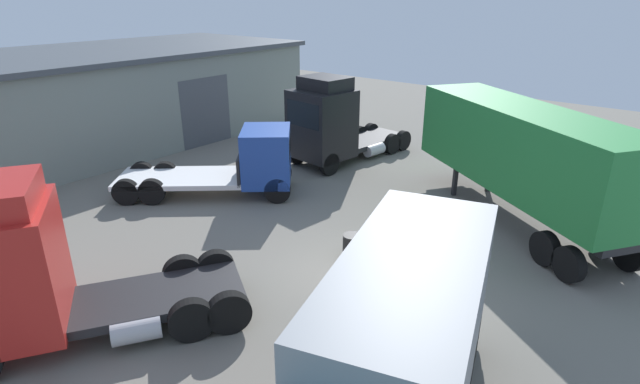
{
  "coord_description": "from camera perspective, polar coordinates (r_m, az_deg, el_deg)",
  "views": [
    {
      "loc": [
        -10.56,
        -7.39,
        7.83
      ],
      "look_at": [
        1.36,
        2.33,
        1.6
      ],
      "focal_mm": 28.0,
      "sensor_mm": 36.0,
      "label": 1
    }
  ],
  "objects": [
    {
      "name": "warehouse_building",
      "position": [
        28.84,
        -28.73,
        8.65
      ],
      "size": [
        27.78,
        10.33,
        4.92
      ],
      "color": "gray",
      "rests_on": "ground_plane"
    },
    {
      "name": "flatbed_truck_blue",
      "position": [
        20.54,
        -8.89,
        3.3
      ],
      "size": [
        6.43,
        6.87,
        2.72
      ],
      "rotation": [
        0.0,
        0.0,
        -0.85
      ],
      "color": "#2347A3",
      "rests_on": "ground_plane"
    },
    {
      "name": "box_truck_teal",
      "position": [
        9.09,
        8.8,
        -18.24
      ],
      "size": [
        8.15,
        4.57,
        3.54
      ],
      "rotation": [
        0.0,
        0.0,
        -2.85
      ],
      "color": "#197075",
      "rests_on": "ground_plane"
    },
    {
      "name": "tractor_unit_red",
      "position": [
        13.16,
        -30.29,
        -7.85
      ],
      "size": [
        6.87,
        5.54,
        4.12
      ],
      "rotation": [
        0.0,
        0.0,
        2.59
      ],
      "color": "red",
      "rests_on": "ground_plane"
    },
    {
      "name": "oil_drum",
      "position": [
        15.55,
        3.68,
        -6.37
      ],
      "size": [
        0.58,
        0.58,
        0.88
      ],
      "color": "black",
      "rests_on": "ground_plane"
    },
    {
      "name": "container_trailer_green",
      "position": [
        18.79,
        22.12,
        4.29
      ],
      "size": [
        7.55,
        9.46,
        4.14
      ],
      "rotation": [
        0.0,
        0.0,
        0.97
      ],
      "color": "#28843D",
      "rests_on": "ground_plane"
    },
    {
      "name": "tractor_unit_black",
      "position": [
        23.73,
        1.14,
        7.79
      ],
      "size": [
        6.84,
        3.25,
        4.22
      ],
      "rotation": [
        0.0,
        0.0,
        3.03
      ],
      "color": "black",
      "rests_on": "ground_plane"
    },
    {
      "name": "ground_plane",
      "position": [
        15.08,
        3.66,
        -9.28
      ],
      "size": [
        60.0,
        60.0,
        0.0
      ],
      "primitive_type": "plane",
      "color": "slate"
    },
    {
      "name": "traffic_cone",
      "position": [
        14.21,
        2.88,
        -10.19
      ],
      "size": [
        0.4,
        0.4,
        0.55
      ],
      "color": "black",
      "rests_on": "ground_plane"
    }
  ]
}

